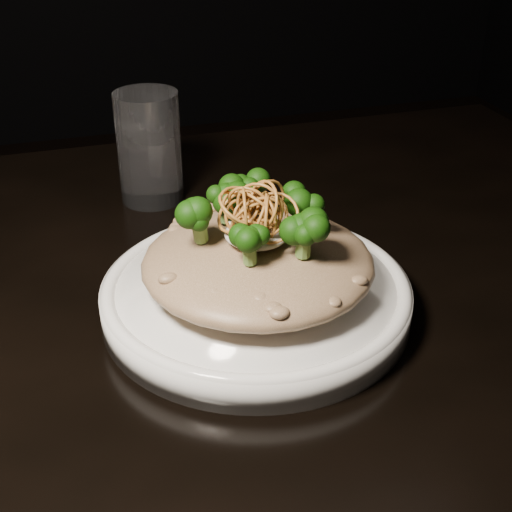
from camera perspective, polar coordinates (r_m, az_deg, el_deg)
The scene contains 7 objects.
table at distance 0.69m, azimuth -4.66°, elevation -8.98°, with size 1.10×0.80×0.75m.
plate at distance 0.61m, azimuth -0.00°, elevation -3.35°, with size 0.26×0.26×0.03m, color white.
risotto at distance 0.59m, azimuth 0.15°, elevation -0.51°, with size 0.20×0.20×0.04m, color brown.
broccoli at distance 0.57m, azimuth -0.46°, elevation 3.18°, with size 0.12×0.12×0.04m, color black, non-canonical shape.
cheese at distance 0.58m, azimuth 0.02°, elevation 1.78°, with size 0.05×0.05×0.01m, color silver.
shallots at distance 0.57m, azimuth -0.26°, elevation 3.96°, with size 0.05×0.05×0.03m, color brown, non-canonical shape.
drinking_glass at distance 0.80m, azimuth -8.54°, elevation 8.57°, with size 0.07×0.07×0.12m, color white.
Camera 1 is at (-0.11, -0.53, 1.10)m, focal length 50.00 mm.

